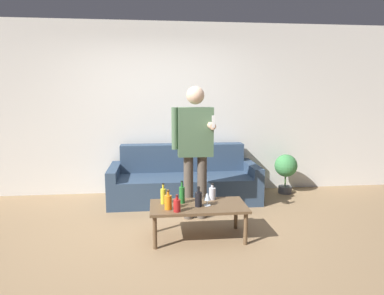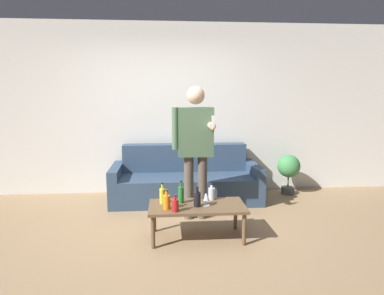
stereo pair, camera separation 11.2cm
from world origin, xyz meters
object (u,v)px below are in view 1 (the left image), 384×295
couch (184,181)px  coffee_table (198,209)px  person_standing_front (195,142)px  bottle_orange (163,196)px

couch → coffee_table: (0.04, -1.45, 0.05)m
couch → coffee_table: 1.45m
coffee_table → person_standing_front: (0.03, 0.62, 0.65)m
coffee_table → person_standing_front: bearing=86.8°
couch → bottle_orange: size_ratio=9.39×
couch → person_standing_front: size_ratio=1.30×
couch → coffee_table: size_ratio=2.08×
couch → person_standing_front: person_standing_front is taller
person_standing_front → bottle_orange: bearing=-128.0°
coffee_table → person_standing_front: size_ratio=0.63×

